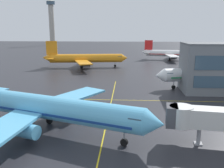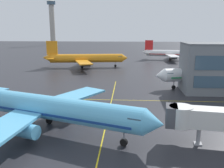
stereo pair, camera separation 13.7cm
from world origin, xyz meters
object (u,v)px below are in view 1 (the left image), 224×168
object	(u,v)px
airliner_front_gate	(46,107)
airliner_far_left_stand	(172,53)
airliner_second_row	(217,74)
control_tower	(51,19)
airliner_third_row	(85,58)

from	to	relation	value
airliner_front_gate	airliner_far_left_stand	world-z (taller)	airliner_front_gate
airliner_second_row	control_tower	distance (m)	207.35
airliner_front_gate	airliner_second_row	bearing A→B (deg)	40.48
airliner_front_gate	control_tower	xyz separation A→B (m)	(-63.86, 211.87, 21.70)
airliner_front_gate	airliner_third_row	bearing A→B (deg)	94.39
airliner_second_row	airliner_third_row	distance (m)	55.07
airliner_second_row	airliner_third_row	xyz separation A→B (m)	(-43.63, 33.60, -0.03)
airliner_second_row	control_tower	xyz separation A→B (m)	(-102.38, 178.99, 21.79)
airliner_second_row	control_tower	world-z (taller)	control_tower
airliner_second_row	airliner_far_left_stand	size ratio (longest dim) A/B	1.09
control_tower	airliner_front_gate	bearing A→B (deg)	-73.23
airliner_far_left_stand	airliner_second_row	bearing A→B (deg)	-88.65
airliner_third_row	airliner_far_left_stand	world-z (taller)	airliner_third_row
airliner_third_row	control_tower	world-z (taller)	control_tower
airliner_front_gate	airliner_far_left_stand	xyz separation A→B (m)	(37.08, 94.43, -0.46)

